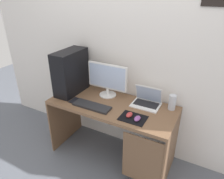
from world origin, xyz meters
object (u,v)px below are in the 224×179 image
object	(u,v)px
mouse_left	(129,115)
mouse_right	(137,119)
laptop	(147,101)
cell_phone	(74,100)
monitor	(107,80)
keyboard	(92,106)
pc_tower	(71,72)
speaker	(172,102)

from	to	relation	value
mouse_left	mouse_right	size ratio (longest dim) A/B	1.00
laptop	cell_phone	size ratio (longest dim) A/B	2.32
mouse_right	monitor	bearing A→B (deg)	148.02
keyboard	mouse_right	distance (m)	0.52
mouse_right	mouse_left	bearing A→B (deg)	165.26
pc_tower	keyboard	xyz separation A→B (m)	(0.41, -0.20, -0.25)
laptop	cell_phone	world-z (taller)	laptop
mouse_left	cell_phone	size ratio (longest dim) A/B	0.74
cell_phone	mouse_left	bearing A→B (deg)	-0.02
mouse_left	cell_phone	distance (m)	0.68
keyboard	speaker	bearing A→B (deg)	25.23
laptop	pc_tower	bearing A→B (deg)	-171.77
keyboard	cell_phone	world-z (taller)	keyboard
monitor	laptop	bearing A→B (deg)	1.79
mouse_right	keyboard	bearing A→B (deg)	179.45
mouse_left	laptop	bearing A→B (deg)	77.15
laptop	speaker	world-z (taller)	laptop
monitor	laptop	size ratio (longest dim) A/B	1.62
speaker	mouse_right	size ratio (longest dim) A/B	1.70
pc_tower	cell_phone	world-z (taller)	pc_tower
monitor	mouse_right	xyz separation A→B (m)	(0.51, -0.32, -0.18)
mouse_right	cell_phone	distance (m)	0.78
speaker	mouse_left	xyz separation A→B (m)	(-0.33, -0.34, -0.06)
laptop	monitor	bearing A→B (deg)	-178.21
pc_tower	mouse_left	bearing A→B (deg)	-11.83
keyboard	mouse_left	bearing A→B (deg)	2.67
speaker	cell_phone	xyz separation A→B (m)	(-1.02, -0.34, -0.08)
pc_tower	speaker	distance (m)	1.20
monitor	speaker	xyz separation A→B (m)	(0.75, 0.05, -0.12)
speaker	cell_phone	bearing A→B (deg)	-161.54
monitor	mouse_left	world-z (taller)	monitor
pc_tower	mouse_right	xyz separation A→B (m)	(0.93, -0.20, -0.24)
mouse_left	mouse_right	world-z (taller)	same
pc_tower	keyboard	size ratio (longest dim) A/B	1.23
pc_tower	cell_phone	distance (m)	0.34
pc_tower	monitor	bearing A→B (deg)	15.28
speaker	mouse_right	bearing A→B (deg)	-123.26
pc_tower	keyboard	distance (m)	0.52
speaker	mouse_left	bearing A→B (deg)	-134.52
mouse_right	cell_phone	size ratio (longest dim) A/B	0.74
laptop	mouse_left	distance (m)	0.32
pc_tower	laptop	bearing A→B (deg)	8.23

